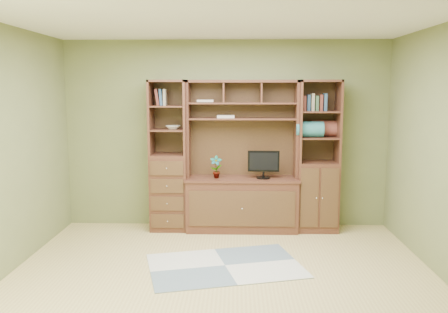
{
  "coord_description": "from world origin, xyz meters",
  "views": [
    {
      "loc": [
        0.14,
        -4.61,
        1.94
      ],
      "look_at": [
        -0.01,
        1.2,
        1.1
      ],
      "focal_mm": 38.0,
      "sensor_mm": 36.0,
      "label": 1
    }
  ],
  "objects_px": {
    "center_hutch": "(242,156)",
    "right_tower": "(318,156)",
    "monitor": "(264,159)",
    "left_tower": "(169,156)"
  },
  "relations": [
    {
      "from": "right_tower",
      "to": "monitor",
      "type": "height_order",
      "value": "right_tower"
    },
    {
      "from": "monitor",
      "to": "center_hutch",
      "type": "bearing_deg",
      "value": 174.57
    },
    {
      "from": "center_hutch",
      "to": "monitor",
      "type": "bearing_deg",
      "value": -6.9
    },
    {
      "from": "right_tower",
      "to": "center_hutch",
      "type": "bearing_deg",
      "value": -177.77
    },
    {
      "from": "right_tower",
      "to": "monitor",
      "type": "relative_size",
      "value": 3.95
    },
    {
      "from": "left_tower",
      "to": "right_tower",
      "type": "xyz_separation_m",
      "value": [
        2.02,
        0.0,
        0.0
      ]
    },
    {
      "from": "left_tower",
      "to": "center_hutch",
      "type": "bearing_deg",
      "value": -2.29
    },
    {
      "from": "center_hutch",
      "to": "right_tower",
      "type": "relative_size",
      "value": 1.0
    },
    {
      "from": "left_tower",
      "to": "monitor",
      "type": "xyz_separation_m",
      "value": [
        1.29,
        -0.07,
        -0.04
      ]
    },
    {
      "from": "left_tower",
      "to": "monitor",
      "type": "bearing_deg",
      "value": -3.33
    }
  ]
}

